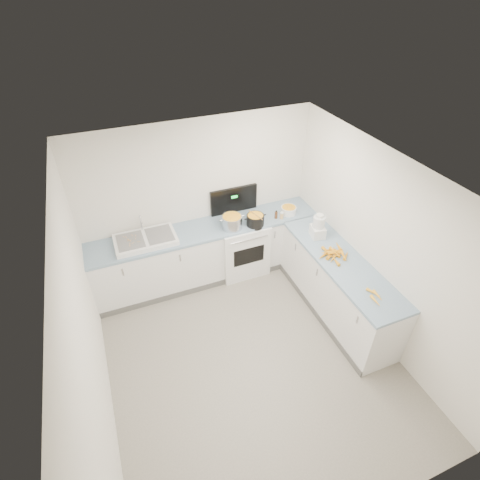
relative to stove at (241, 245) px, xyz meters
name	(u,v)px	position (x,y,z in m)	size (l,w,h in m)	color
floor	(250,356)	(-0.55, -1.69, -0.47)	(3.50, 4.00, 0.00)	gray
ceiling	(255,187)	(-0.55, -1.69, 2.03)	(3.50, 4.00, 0.00)	white
wall_back	(199,201)	(-0.55, 0.31, 0.78)	(3.50, 2.50, 0.00)	white
wall_front	(365,470)	(-0.55, -3.69, 0.78)	(3.50, 2.50, 0.00)	white
wall_left	(86,335)	(-2.30, -1.69, 0.78)	(4.00, 2.50, 0.00)	white
wall_right	(381,250)	(1.20, -1.69, 0.78)	(4.00, 2.50, 0.00)	white
counter_back	(208,252)	(-0.55, 0.01, 0.00)	(3.50, 0.62, 0.94)	white
counter_right	(337,286)	(0.90, -1.39, 0.00)	(0.62, 2.20, 0.94)	white
stove	(241,245)	(0.00, 0.00, 0.00)	(0.76, 0.65, 1.36)	white
sink	(146,240)	(-1.45, 0.02, 0.50)	(0.86, 0.52, 0.31)	white
steel_pot	(232,223)	(-0.19, -0.12, 0.56)	(0.30, 0.30, 0.22)	silver
black_pot	(255,221)	(0.16, -0.18, 0.54)	(0.26, 0.26, 0.19)	black
wooden_spoon	(255,215)	(0.16, -0.18, 0.64)	(0.01, 0.01, 0.33)	#AD7A47
mixing_bowl	(289,210)	(0.78, -0.08, 0.52)	(0.24, 0.24, 0.11)	white
extract_bottle	(276,215)	(0.53, -0.14, 0.52)	(0.05, 0.05, 0.11)	#593319
spice_jar	(282,216)	(0.61, -0.18, 0.51)	(0.05, 0.05, 0.09)	#E5B266
food_processor	(318,227)	(0.87, -0.78, 0.62)	(0.22, 0.25, 0.37)	white
carrot_pile	(334,253)	(0.85, -1.25, 0.50)	(0.46, 0.41, 0.09)	#F4A21D
peeled_carrots	(375,296)	(0.87, -2.10, 0.49)	(0.14, 0.30, 0.04)	#FFAC26
peelings	(131,240)	(-1.64, 0.03, 0.54)	(0.21, 0.28, 0.01)	tan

